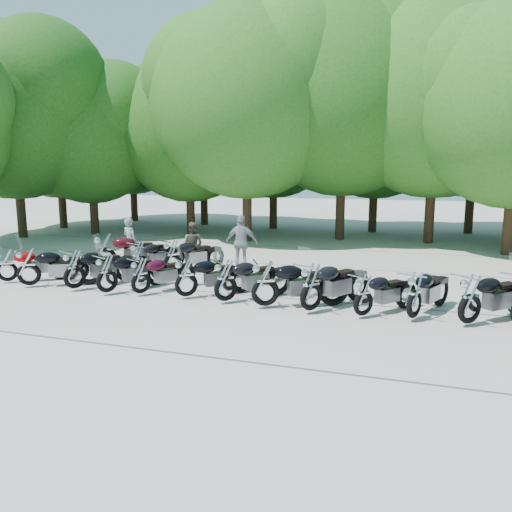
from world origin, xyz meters
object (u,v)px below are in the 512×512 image
(motorcycle_1, at_px, (28,265))
(motorcycle_9, at_px, (364,294))
(motorcycle_5, at_px, (186,276))
(motorcycle_3, at_px, (107,272))
(motorcycle_11, at_px, (470,297))
(motorcycle_15, at_px, (139,256))
(motorcycle_2, at_px, (74,268))
(motorcycle_10, at_px, (415,293))
(rider_0, at_px, (130,241))
(motorcycle_14, at_px, (105,250))
(rider_2, at_px, (242,243))
(rider_1, at_px, (193,245))
(motorcycle_4, at_px, (141,274))
(motorcycle_7, at_px, (265,282))
(motorcycle_6, at_px, (226,279))
(motorcycle_8, at_px, (311,285))
(motorcycle_16, at_px, (172,255))
(motorcycle_0, at_px, (7,264))

(motorcycle_1, bearing_deg, motorcycle_9, -120.60)
(motorcycle_5, bearing_deg, motorcycle_9, -136.72)
(motorcycle_3, bearing_deg, motorcycle_11, -152.58)
(motorcycle_1, relative_size, motorcycle_15, 1.10)
(motorcycle_2, bearing_deg, motorcycle_15, -77.73)
(motorcycle_9, relative_size, motorcycle_11, 0.88)
(motorcycle_1, height_order, motorcycle_10, motorcycle_1)
(motorcycle_10, bearing_deg, rider_0, 0.40)
(motorcycle_2, bearing_deg, motorcycle_14, -49.72)
(motorcycle_9, distance_m, rider_2, 6.29)
(motorcycle_5, xyz_separation_m, motorcycle_15, (-2.86, 2.39, -0.03))
(rider_0, bearing_deg, rider_1, -159.04)
(motorcycle_4, height_order, motorcycle_7, motorcycle_7)
(motorcycle_5, bearing_deg, motorcycle_7, -139.60)
(motorcycle_14, bearing_deg, motorcycle_6, -142.98)
(motorcycle_8, bearing_deg, motorcycle_6, 27.44)
(motorcycle_4, bearing_deg, motorcycle_5, -149.28)
(motorcycle_3, relative_size, motorcycle_4, 1.07)
(motorcycle_15, distance_m, rider_2, 3.43)
(motorcycle_2, distance_m, motorcycle_11, 10.29)
(rider_0, relative_size, rider_1, 1.04)
(motorcycle_15, bearing_deg, motorcycle_16, -143.13)
(motorcycle_3, relative_size, motorcycle_11, 0.95)
(motorcycle_0, height_order, motorcycle_10, motorcycle_10)
(motorcycle_1, bearing_deg, motorcycle_6, -118.83)
(motorcycle_16, bearing_deg, motorcycle_8, -176.56)
(motorcycle_2, bearing_deg, motorcycle_9, -157.18)
(motorcycle_5, bearing_deg, motorcycle_15, 7.36)
(motorcycle_9, bearing_deg, rider_2, -5.85)
(motorcycle_8, bearing_deg, motorcycle_2, 31.08)
(motorcycle_16, bearing_deg, rider_1, -61.50)
(motorcycle_6, height_order, motorcycle_16, same)
(motorcycle_3, xyz_separation_m, motorcycle_8, (5.67, -0.04, 0.06))
(rider_0, bearing_deg, motorcycle_2, 119.37)
(motorcycle_4, xyz_separation_m, motorcycle_6, (2.48, -0.05, 0.06))
(motorcycle_7, relative_size, motorcycle_9, 1.18)
(motorcycle_1, height_order, rider_1, rider_1)
(motorcycle_4, xyz_separation_m, motorcycle_15, (-1.53, 2.46, 0.01))
(motorcycle_0, xyz_separation_m, motorcycle_16, (4.18, 2.61, 0.06))
(motorcycle_7, bearing_deg, rider_1, 15.70)
(motorcycle_4, bearing_deg, motorcycle_10, -153.15)
(motorcycle_6, xyz_separation_m, rider_2, (-1.03, 4.15, 0.29))
(motorcycle_9, bearing_deg, motorcycle_10, -134.27)
(motorcycle_1, xyz_separation_m, motorcycle_14, (0.74, 2.69, 0.07))
(motorcycle_9, bearing_deg, motorcycle_0, 36.46)
(motorcycle_3, height_order, motorcycle_11, motorcycle_11)
(rider_1, bearing_deg, motorcycle_14, 37.48)
(motorcycle_1, xyz_separation_m, motorcycle_16, (3.14, 2.87, -0.01))
(motorcycle_9, height_order, rider_1, rider_1)
(motorcycle_8, distance_m, motorcycle_11, 3.50)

